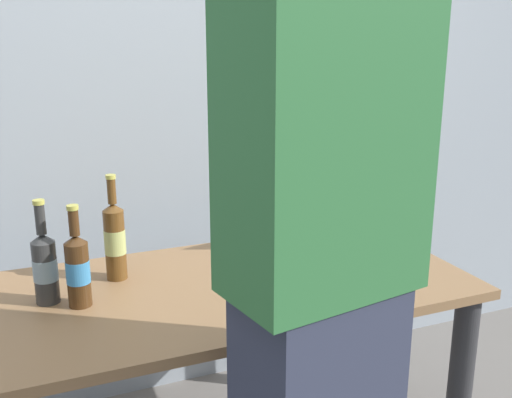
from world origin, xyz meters
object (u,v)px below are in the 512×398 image
object	(u,v)px
beer_bottle_brown	(78,268)
person_figure	(320,284)
beer_bottle_dark	(115,239)
laptop	(317,237)
beer_bottle_amber	(45,266)

from	to	relation	value
beer_bottle_brown	person_figure	xyz separation A→B (m)	(0.42, -0.59, 0.12)
person_figure	beer_bottle_dark	bearing A→B (deg)	111.67
beer_bottle_brown	person_figure	bearing A→B (deg)	-54.54
beer_bottle_dark	beer_bottle_brown	xyz separation A→B (m)	(-0.13, -0.15, -0.02)
laptop	beer_bottle_amber	distance (m)	0.89
beer_bottle_amber	person_figure	world-z (taller)	person_figure
beer_bottle_dark	person_figure	bearing A→B (deg)	-68.33
beer_bottle_amber	beer_bottle_dark	distance (m)	0.23
beer_bottle_amber	beer_bottle_dark	xyz separation A→B (m)	(0.21, 0.09, 0.02)
laptop	beer_bottle_dark	bearing A→B (deg)	178.33
laptop	person_figure	bearing A→B (deg)	-118.08
laptop	beer_bottle_dark	distance (m)	0.68
person_figure	beer_bottle_amber	bearing A→B (deg)	127.83
person_figure	laptop	bearing A→B (deg)	61.92
beer_bottle_amber	beer_bottle_dark	bearing A→B (deg)	24.71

